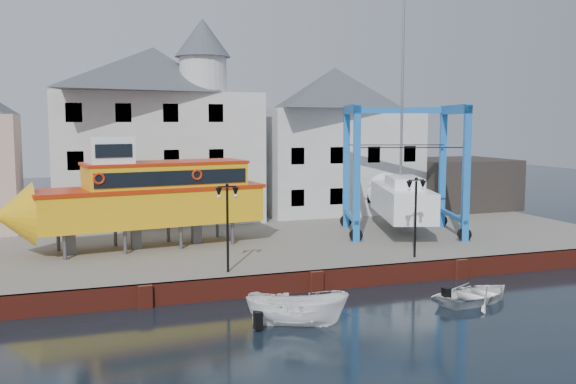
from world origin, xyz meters
name	(u,v)px	position (x,y,z in m)	size (l,w,h in m)	color
ground	(316,292)	(0.00, 0.00, 0.00)	(140.00, 140.00, 0.00)	black
hardstanding	(253,241)	(0.00, 11.00, 0.50)	(44.00, 22.00, 1.00)	#666157
quay_wall	(315,281)	(0.00, 0.10, 0.50)	(44.00, 0.47, 1.00)	maroon
building_white_main	(157,131)	(-4.87, 18.39, 7.34)	(14.00, 8.30, 14.00)	beige
building_white_right	(334,140)	(9.00, 19.00, 6.60)	(12.00, 8.00, 11.20)	beige
shed_dark	(456,183)	(19.00, 17.00, 3.00)	(8.00, 7.00, 4.00)	#262422
lamp_post_left	(227,205)	(-4.00, 1.20, 4.17)	(1.12, 0.32, 4.20)	black
lamp_post_right	(416,197)	(6.00, 1.20, 4.17)	(1.12, 0.32, 4.20)	black
tour_boat	(136,196)	(-7.48, 8.28, 3.95)	(14.71, 5.33, 6.26)	#59595E
travel_lift	(399,191)	(9.11, 8.60, 3.58)	(8.60, 10.57, 15.51)	blue
motorboat_a	(297,326)	(-2.62, -4.57, 0.00)	(1.54, 4.08, 1.58)	white
motorboat_b	(477,301)	(6.26, -3.86, 0.00)	(2.98, 4.17, 0.86)	white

